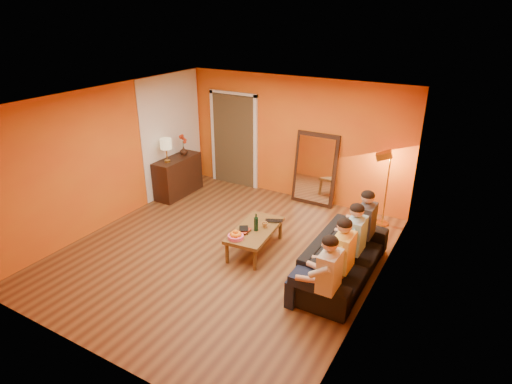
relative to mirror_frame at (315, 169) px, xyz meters
The scene contains 27 objects.
room_shell 2.39m from the mirror_frame, 103.68° to the right, with size 5.00×5.50×2.60m.
white_accent 3.21m from the mirror_frame, 163.83° to the right, with size 0.02×1.90×2.58m, color white.
doorway_recess 2.08m from the mirror_frame, behind, with size 1.06×0.30×2.10m, color #3F2D19.
door_jamb_left 2.64m from the mirror_frame, behind, with size 0.08×0.06×2.20m, color white.
door_jamb_right 1.51m from the mirror_frame, behind, with size 0.08×0.06×2.20m, color white.
door_header 2.46m from the mirror_frame, behind, with size 1.22×0.06×0.08m, color white.
mirror_frame is the anchor object (origin of this frame).
mirror_glass 0.04m from the mirror_frame, 90.00° to the right, with size 0.78×0.02×1.36m, color white.
sideboard 3.01m from the mirror_frame, 158.84° to the right, with size 0.44×1.18×0.85m, color #321910.
table_lamp 3.13m from the mirror_frame, 153.68° to the right, with size 0.24×0.24×0.51m, color beige, non-canonical shape.
sofa 2.77m from the mirror_frame, 57.91° to the right, with size 0.85×2.17×0.64m, color black.
coffee_table 2.39m from the mirror_frame, 92.67° to the right, with size 0.62×1.22×0.42m, color brown, non-canonical shape.
floor_lamp 1.58m from the mirror_frame, 10.24° to the right, with size 0.30×0.24×1.44m, color gold, non-canonical shape.
dog 3.08m from the mirror_frame, 61.64° to the right, with size 0.34×0.53×0.62m, color #AB6B4D, non-canonical shape.
person_far_left 3.67m from the mirror_frame, 64.50° to the right, with size 0.70×0.44×1.22m, color beige, non-canonical shape.
person_mid_left 3.19m from the mirror_frame, 60.24° to the right, with size 0.70×0.44×1.22m, color #F2C550, non-canonical shape.
person_mid_right 2.72m from the mirror_frame, 54.47° to the right, with size 0.70×0.44×1.22m, color #8EC2DB, non-canonical shape.
person_far_right 2.30m from the mirror_frame, 46.46° to the right, with size 0.70×0.44×1.22m, color #343339, non-canonical shape.
fruit_bowl 2.79m from the mirror_frame, 94.30° to the right, with size 0.26×0.26×0.16m, color #EB537F, non-canonical shape.
wine_bottle 2.38m from the mirror_frame, 91.41° to the right, with size 0.07×0.07×0.31m, color black.
tumbler 2.22m from the mirror_frame, 89.70° to the right, with size 0.10×0.10×0.09m, color #B27F3F.
laptop 2.00m from the mirror_frame, 87.93° to the right, with size 0.30×0.20×0.02m, color black.
book_lower 2.56m from the mirror_frame, 96.52° to the right, with size 0.16×0.22×0.02m, color #321910.
book_mid 2.55m from the mirror_frame, 96.32° to the right, with size 0.16×0.22×0.02m, color #A42C12.
book_upper 2.57m from the mirror_frame, 96.50° to the right, with size 0.15×0.20×0.02m, color black.
vase 2.92m from the mirror_frame, 163.43° to the right, with size 0.18×0.18×0.18m, color #321910.
flowers 2.95m from the mirror_frame, 163.43° to the right, with size 0.17×0.17×0.48m, color #A42C12, non-canonical shape.
Camera 1 is at (3.63, -5.22, 3.87)m, focal length 30.00 mm.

